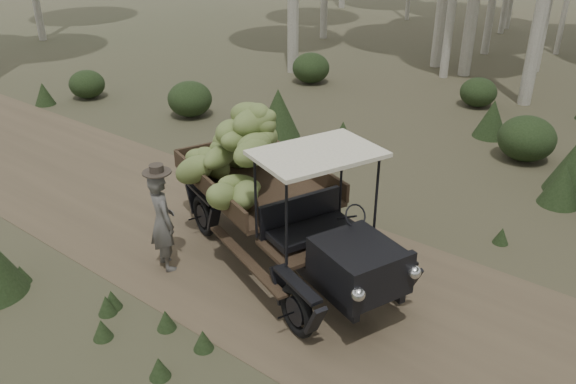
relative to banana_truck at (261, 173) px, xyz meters
name	(u,v)px	position (x,y,z in m)	size (l,w,h in m)	color
ground	(335,289)	(1.62, -0.22, -1.38)	(120.00, 120.00, 0.00)	#473D2B
dirt_track	(335,289)	(1.62, -0.22, -1.38)	(70.00, 4.00, 0.01)	brown
banana_truck	(261,173)	(0.00, 0.00, 0.00)	(5.04, 3.18, 2.47)	black
farmer	(162,220)	(-0.85, -1.37, -0.54)	(0.69, 0.57, 1.78)	#4F4C48
undergrowth	(345,235)	(1.36, 0.43, -0.84)	(24.41, 23.90, 1.39)	#233319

